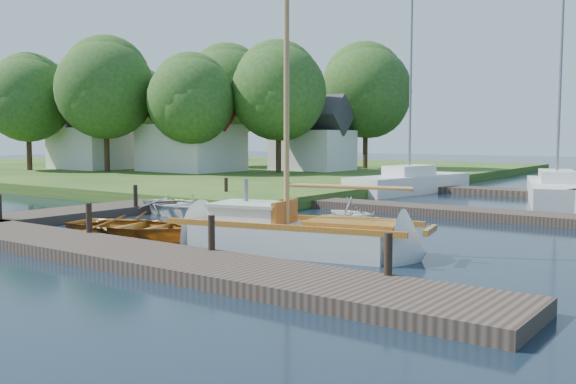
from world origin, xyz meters
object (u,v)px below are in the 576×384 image
Objects in this scene: tree_5 at (139,105)px; tender_c at (364,219)px; tree_3 at (279,91)px; mooring_post_3 at (388,254)px; tender_a at (180,203)px; marina_boat_2 at (556,190)px; mooring_post_4 at (135,196)px; sailboat at (300,238)px; mooring_post_2 at (211,233)px; tree_7 at (366,91)px; tender_b at (352,209)px; tree_2 at (191,99)px; tree_4 at (228,91)px; house_a at (191,135)px; marina_boat_0 at (409,181)px; tree_0 at (28,98)px; dinghy at (134,223)px; mooring_post_1 at (89,218)px; mooring_post_5 at (226,187)px; tree_6 at (53,103)px; house_c at (313,141)px; house_b at (94,138)px; tree_1 at (106,88)px.

tender_c is at bearing -30.16° from tree_5.
mooring_post_3 is at bearing -49.05° from tree_3.
marina_boat_2 is at bearing -22.09° from tender_a.
tender_a is (1.36, 0.94, -0.28)m from mooring_post_4.
tree_3 reaches higher than sailboat.
mooring_post_2 is 0.09× the size of tree_7.
tree_5 is 18.99m from tree_7.
tender_b is 0.25× the size of tree_2.
mooring_post_2 is at bearing -56.08° from tree_3.
marina_boat_2 is at bearing -12.83° from tree_3.
tree_3 is 8.96m from tree_4.
house_a is at bearing -22.05° from tree_5.
tree_7 is at bearing 18.43° from tree_5.
tree_0 is (-27.12, -4.36, 4.95)m from marina_boat_0.
sailboat is at bearing -92.13° from dinghy.
house_a is (-20.90, 13.69, 2.45)m from tender_b.
mooring_post_2 is 0.10× the size of tree_5.
marina_boat_0 is at bearing 114.59° from mooring_post_3.
mooring_post_4 is 25.56m from tree_0.
sailboat is at bearing -39.45° from tree_2.
tree_5 is at bearing 137.14° from mooring_post_1.
mooring_post_3 is 4.33m from sailboat.
mooring_post_1 is at bearing -29.14° from tree_0.
tender_c is 23.39m from tree_3.
tree_2 is (-11.00, 9.05, 4.55)m from mooring_post_5.
tree_0 is 10.00m from tree_5.
mooring_post_4 is 5.00m from mooring_post_5.
tree_6 is at bearing 147.47° from mooring_post_1.
tree_3 reaches higher than house_a.
tree_3 is (0.00, -3.95, 3.23)m from house_c.
mooring_post_5 is 0.08× the size of tree_4.
sailboat is at bearing 23.26° from mooring_post_1.
marina_boat_0 reaches higher than tree_3.
mooring_post_4 is 1.00× the size of mooring_post_5.
tree_6 reaches higher than tree_2.
mooring_post_2 is 0.14× the size of house_b.
tree_2 is 0.89× the size of tree_3.
mooring_post_4 is 0.08× the size of marina_boat_2.
mooring_post_3 is 0.08× the size of marina_boat_2.
tree_7 reaches higher than mooring_post_2.
mooring_post_1 is at bearing -51.01° from house_a.
marina_boat_0 is 1.39× the size of tree_6.
mooring_post_5 is at bearing -40.24° from house_a.
mooring_post_1 is 9.00m from mooring_post_3.
mooring_post_5 is 0.10× the size of tree_0.
sailboat is 26.81m from tree_2.
mooring_post_5 is 0.13× the size of house_a.
tree_0 is at bearing 86.60° from tender_b.
mooring_post_2 is 9.29m from tender_a.
tender_a is 0.45× the size of tree_1.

